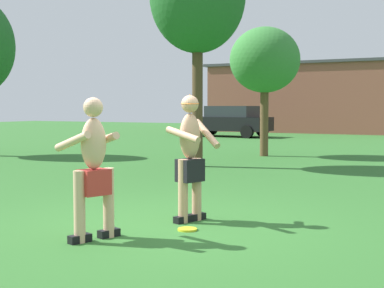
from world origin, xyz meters
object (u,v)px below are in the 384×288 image
at_px(player_in_red, 93,166).
at_px(car_black_mid_lot, 229,121).
at_px(frisbee, 187,229).
at_px(tree_left_field, 265,61).
at_px(player_with_cap, 190,152).

bearing_deg(player_in_red, car_black_mid_lot, 109.51).
bearing_deg(frisbee, tree_left_field, 104.85).
bearing_deg(tree_left_field, car_black_mid_lot, 119.03).
relative_size(player_in_red, car_black_mid_lot, 0.37).
relative_size(player_with_cap, player_in_red, 1.03).
bearing_deg(tree_left_field, player_in_red, -79.88).
relative_size(frisbee, tree_left_field, 0.06).
bearing_deg(car_black_mid_lot, player_with_cap, -67.91).
distance_m(frisbee, car_black_mid_lot, 21.71).
xyz_separation_m(frisbee, tree_left_field, (-2.73, 10.28, 2.94)).
distance_m(player_with_cap, frisbee, 1.06).
xyz_separation_m(player_in_red, car_black_mid_lot, (-7.44, 21.01, -0.03)).
relative_size(car_black_mid_lot, tree_left_field, 1.11).
xyz_separation_m(player_with_cap, car_black_mid_lot, (-7.96, 19.60, -0.10)).
height_order(car_black_mid_lot, tree_left_field, tree_left_field).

